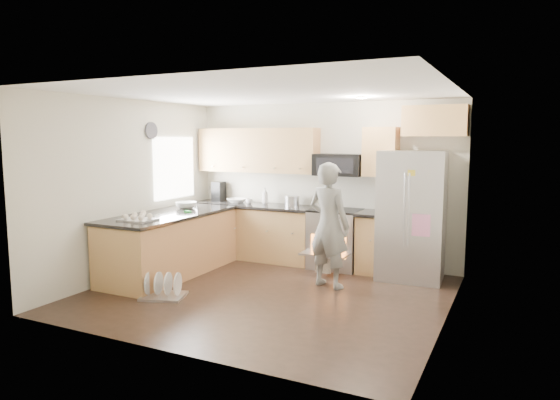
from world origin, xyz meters
The scene contains 8 objects.
ground centered at (0.00, 0.00, 0.00)m, with size 4.50×4.50×0.00m, color black.
room_shell centered at (-0.04, 0.02, 1.67)m, with size 4.54×4.04×2.62m.
back_cabinet_run centered at (-0.59, 1.75, 0.96)m, with size 4.45×0.64×2.50m.
peninsula centered at (-1.75, 0.25, 0.46)m, with size 0.96×2.36×1.03m.
stove_range centered at (0.35, 1.69, 0.68)m, with size 0.76×0.97×1.79m.
refrigerator centered at (1.54, 1.56, 0.93)m, with size 0.95×0.76×1.86m.
person centered at (0.61, 0.68, 0.86)m, with size 0.63×0.41×1.72m, color gray.
dish_rack centered at (-1.13, -0.70, 0.09)m, with size 0.64×0.57×0.33m.
Camera 1 is at (2.94, -5.63, 2.03)m, focal length 32.00 mm.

